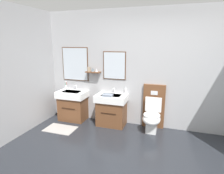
% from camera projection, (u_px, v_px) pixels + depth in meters
% --- Properties ---
extents(wall_back, '(5.22, 0.27, 2.63)m').
position_uv_depth(wall_back, '(151.00, 70.00, 4.21)').
color(wall_back, '#A8A8AA').
rests_on(wall_back, ground).
extents(bath_mat, '(0.68, 0.44, 0.01)m').
position_uv_depth(bath_mat, '(60.00, 129.00, 4.27)').
color(bath_mat, '#9E9993').
rests_on(bath_mat, ground).
extents(vanity_sink_left, '(0.71, 0.50, 0.74)m').
position_uv_depth(vanity_sink_left, '(73.00, 105.00, 4.74)').
color(vanity_sink_left, brown).
rests_on(vanity_sink_left, ground).
extents(tap_on_left_sink, '(0.03, 0.13, 0.11)m').
position_uv_depth(tap_on_left_sink, '(76.00, 87.00, 4.81)').
color(tap_on_left_sink, silver).
rests_on(tap_on_left_sink, vanity_sink_left).
extents(vanity_sink_right, '(0.71, 0.50, 0.74)m').
position_uv_depth(vanity_sink_right, '(112.00, 109.00, 4.43)').
color(vanity_sink_right, brown).
rests_on(vanity_sink_right, ground).
extents(tap_on_right_sink, '(0.03, 0.13, 0.11)m').
position_uv_depth(tap_on_right_sink, '(114.00, 90.00, 4.50)').
color(tap_on_right_sink, silver).
rests_on(tap_on_right_sink, vanity_sink_right).
extents(toilet, '(0.48, 0.62, 1.00)m').
position_uv_depth(toilet, '(153.00, 114.00, 4.15)').
color(toilet, brown).
rests_on(toilet, ground).
extents(toothbrush_cup, '(0.07, 0.07, 0.21)m').
position_uv_depth(toothbrush_cup, '(66.00, 87.00, 4.88)').
color(toothbrush_cup, silver).
rests_on(toothbrush_cup, vanity_sink_left).
extents(soap_dispenser, '(0.06, 0.06, 0.17)m').
position_uv_depth(soap_dispenser, '(126.00, 91.00, 4.41)').
color(soap_dispenser, white).
rests_on(soap_dispenser, vanity_sink_right).
extents(folded_hand_towel, '(0.22, 0.16, 0.04)m').
position_uv_depth(folded_hand_towel, '(108.00, 95.00, 4.21)').
color(folded_hand_towel, gray).
rests_on(folded_hand_towel, vanity_sink_right).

